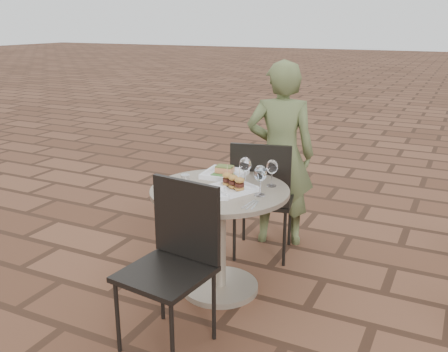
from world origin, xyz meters
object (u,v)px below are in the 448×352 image
at_px(chair_far, 262,191).
at_px(chair_near, 175,251).
at_px(cafe_table, 220,224).
at_px(plate_sliders, 233,185).
at_px(diner, 280,155).
at_px(plate_tuna, 210,193).
at_px(plate_salmon, 225,173).

height_order(chair_far, chair_near, same).
relative_size(cafe_table, plate_sliders, 2.74).
xyz_separation_m(chair_near, diner, (0.06, 1.51, 0.19)).
distance_m(chair_near, plate_sliders, 0.64).
bearing_deg(chair_near, diner, 94.45).
relative_size(chair_near, plate_tuna, 3.18).
bearing_deg(plate_sliders, chair_far, 92.38).
xyz_separation_m(cafe_table, plate_tuna, (0.00, -0.14, 0.26)).
distance_m(chair_near, plate_tuna, 0.49).
bearing_deg(plate_tuna, chair_far, 84.81).
distance_m(diner, plate_sliders, 0.92).
height_order(chair_near, plate_sliders, chair_near).
xyz_separation_m(chair_far, chair_near, (-0.05, -1.16, 0.00)).
distance_m(cafe_table, plate_sliders, 0.30).
relative_size(chair_near, diner, 0.62).
bearing_deg(cafe_table, plate_salmon, 109.73).
distance_m(chair_far, plate_tuna, 0.74).
xyz_separation_m(chair_far, plate_salmon, (-0.16, -0.31, 0.20)).
bearing_deg(cafe_table, chair_near, -88.13).
height_order(chair_far, diner, diner).
xyz_separation_m(cafe_table, chair_near, (0.02, -0.59, 0.07)).
distance_m(diner, plate_tuna, 1.07).
xyz_separation_m(diner, plate_sliders, (0.01, -0.92, 0.02)).
distance_m(cafe_table, diner, 0.97).
bearing_deg(chair_far, plate_sliders, 79.40).
height_order(chair_near, plate_tuna, chair_near).
xyz_separation_m(chair_far, diner, (0.01, 0.36, 0.19)).
xyz_separation_m(chair_near, plate_sliders, (0.07, 0.60, 0.22)).
distance_m(chair_far, plate_salmon, 0.41).
xyz_separation_m(diner, plate_salmon, (-0.17, -0.67, 0.01)).
relative_size(cafe_table, plate_tuna, 3.08).
relative_size(chair_near, plate_sliders, 2.83).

